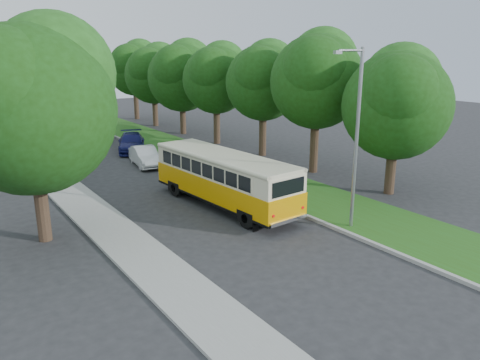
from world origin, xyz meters
TOP-DOWN VIEW (x-y plane):
  - ground at (0.00, 0.00)m, footprint 120.00×120.00m
  - curb at (3.60, 5.00)m, footprint 0.20×70.00m
  - grass_verge at (5.95, 5.00)m, footprint 4.50×70.00m
  - sidewalk at (-4.80, 5.00)m, footprint 2.20×70.00m
  - treeline at (3.15, 17.99)m, footprint 24.27×41.91m
  - lamppost_near at (4.21, -2.50)m, footprint 1.71×0.16m
  - lamppost_far at (-4.70, 16.00)m, footprint 1.71×0.16m
  - warning_sign at (-4.50, 11.98)m, footprint 0.56×0.10m
  - vintage_bus at (1.22, 3.40)m, footprint 3.11×9.69m
  - car_silver at (2.13, 7.23)m, footprint 2.86×4.12m
  - car_white at (1.47, 13.98)m, footprint 2.03×4.27m
  - car_blue at (2.52, 19.02)m, footprint 3.73×5.38m
  - car_grey at (1.51, 25.34)m, footprint 3.96×5.85m

SIDE VIEW (x-z plane):
  - ground at x=0.00m, z-range 0.00..0.00m
  - sidewalk at x=-4.80m, z-range 0.00..0.12m
  - grass_verge at x=5.95m, z-range 0.00..0.13m
  - curb at x=3.60m, z-range 0.00..0.15m
  - car_silver at x=2.13m, z-range 0.00..1.30m
  - car_white at x=1.47m, z-range 0.00..1.35m
  - car_blue at x=2.52m, z-range 0.00..1.45m
  - car_grey at x=1.51m, z-range 0.00..1.49m
  - vintage_bus at x=1.22m, z-range 0.00..2.84m
  - warning_sign at x=-4.50m, z-range 0.46..2.96m
  - lamppost_far at x=-4.70m, z-range 0.37..7.87m
  - lamppost_near at x=4.21m, z-range 0.37..8.37m
  - treeline at x=3.15m, z-range 1.20..10.66m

